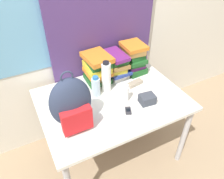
# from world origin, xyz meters

# --- Properties ---
(wall_back) EXTENTS (6.00, 0.06, 2.50)m
(wall_back) POSITION_xyz_m (-0.00, 0.98, 1.25)
(wall_back) COLOR silver
(wall_back) RESTS_ON ground_plane
(curtain_blue) EXTENTS (1.05, 0.04, 2.50)m
(curtain_blue) POSITION_xyz_m (0.15, 0.93, 1.25)
(curtain_blue) COLOR #4C336B
(curtain_blue) RESTS_ON ground_plane
(desk) EXTENTS (1.24, 0.90, 0.75)m
(desk) POSITION_xyz_m (0.00, 0.45, 0.67)
(desk) COLOR silver
(desk) RESTS_ON ground_plane
(backpack) EXTENTS (0.31, 0.23, 0.47)m
(backpack) POSITION_xyz_m (-0.39, 0.32, 0.95)
(backpack) COLOR #2D3851
(backpack) RESTS_ON desk
(book_stack_left) EXTENTS (0.24, 0.29, 0.28)m
(book_stack_left) POSITION_xyz_m (0.00, 0.75, 0.90)
(book_stack_left) COLOR #1E5623
(book_stack_left) RESTS_ON desk
(book_stack_center) EXTENTS (0.20, 0.29, 0.25)m
(book_stack_center) POSITION_xyz_m (0.20, 0.75, 0.87)
(book_stack_center) COLOR silver
(book_stack_center) RESTS_ON desk
(book_stack_right) EXTENTS (0.22, 0.29, 0.30)m
(book_stack_right) POSITION_xyz_m (0.39, 0.75, 0.89)
(book_stack_right) COLOR #1E5623
(book_stack_right) RESTS_ON desk
(water_bottle) EXTENTS (0.07, 0.07, 0.20)m
(water_bottle) POSITION_xyz_m (-0.10, 0.56, 0.84)
(water_bottle) COLOR silver
(water_bottle) RESTS_ON desk
(sports_bottle) EXTENTS (0.08, 0.08, 0.30)m
(sports_bottle) POSITION_xyz_m (0.01, 0.58, 0.89)
(sports_bottle) COLOR white
(sports_bottle) RESTS_ON desk
(sunscreen_bottle) EXTENTS (0.05, 0.05, 0.17)m
(sunscreen_bottle) POSITION_xyz_m (0.10, 0.37, 0.83)
(sunscreen_bottle) COLOR white
(sunscreen_bottle) RESTS_ON desk
(cell_phone) EXTENTS (0.08, 0.09, 0.02)m
(cell_phone) POSITION_xyz_m (0.04, 0.25, 0.75)
(cell_phone) COLOR #2D2D33
(cell_phone) RESTS_ON desk
(sunglasses_case) EXTENTS (0.16, 0.08, 0.04)m
(sunglasses_case) POSITION_xyz_m (0.28, 0.53, 0.76)
(sunglasses_case) COLOR gray
(sunglasses_case) RESTS_ON desk
(camera_pouch) EXTENTS (0.14, 0.11, 0.08)m
(camera_pouch) POSITION_xyz_m (0.24, 0.27, 0.78)
(camera_pouch) COLOR #383D47
(camera_pouch) RESTS_ON desk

